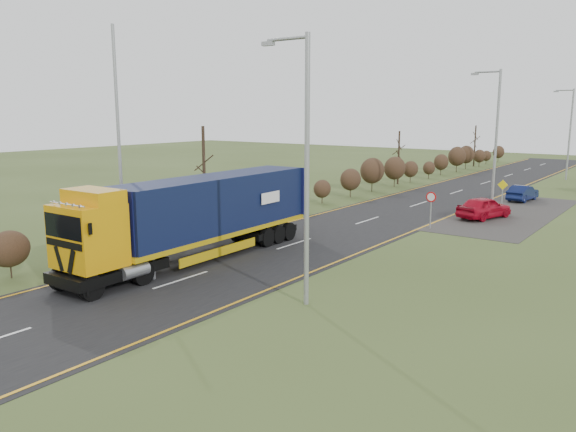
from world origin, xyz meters
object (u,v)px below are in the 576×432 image
(lorry, at_px, (197,213))
(car_blue_sedan, at_px, (523,193))
(car_red_hatchback, at_px, (484,208))
(speed_sign, at_px, (431,203))
(streetlight_near, at_px, (304,160))

(lorry, xyz_separation_m, car_blue_sedan, (7.59, 27.63, -1.64))
(car_red_hatchback, height_order, speed_sign, speed_sign)
(lorry, relative_size, streetlight_near, 1.50)
(lorry, distance_m, streetlight_near, 8.28)
(car_red_hatchback, height_order, car_blue_sedan, car_red_hatchback)
(car_red_hatchback, xyz_separation_m, speed_sign, (-1.52, -5.20, 0.83))
(car_blue_sedan, bearing_deg, streetlight_near, 95.25)
(car_blue_sedan, relative_size, streetlight_near, 0.39)
(car_red_hatchback, bearing_deg, speed_sign, 90.74)
(car_red_hatchback, height_order, streetlight_near, streetlight_near)
(speed_sign, bearing_deg, car_red_hatchback, 73.69)
(car_blue_sedan, bearing_deg, speed_sign, 89.12)
(car_blue_sedan, distance_m, speed_sign, 14.55)
(lorry, bearing_deg, car_red_hatchback, 66.20)
(lorry, relative_size, speed_sign, 6.40)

